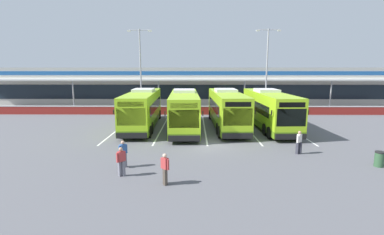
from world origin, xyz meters
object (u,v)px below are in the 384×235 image
coach_bus_leftmost (143,109)px  pedestrian_near_bin (121,161)px  lamp_post_centre (267,65)px  lamp_post_west (140,65)px  pedestrian_in_dark_coat (165,168)px  pedestrian_child (299,142)px  litter_bin (379,159)px  coach_bus_centre (227,109)px  coach_bus_left_centre (184,111)px  pedestrian_with_handbag (123,153)px  coach_bus_right_centre (269,110)px

coach_bus_leftmost → pedestrian_near_bin: size_ratio=7.55×
lamp_post_centre → lamp_post_west: bearing=179.4°
pedestrian_in_dark_coat → coach_bus_leftmost: bearing=104.6°
pedestrian_in_dark_coat → pedestrian_child: 10.12m
lamp_post_west → litter_bin: lamp_post_west is taller
coach_bus_centre → pedestrian_child: bearing=-66.4°
coach_bus_leftmost → litter_bin: bearing=-35.4°
lamp_post_west → coach_bus_centre: bearing=-45.1°
pedestrian_child → litter_bin: bearing=-32.6°
coach_bus_left_centre → litter_bin: size_ratio=13.15×
pedestrian_in_dark_coat → litter_bin: bearing=12.4°
coach_bus_centre → lamp_post_west: bearing=134.9°
coach_bus_centre → pedestrian_with_handbag: coach_bus_centre is taller
coach_bus_left_centre → lamp_post_west: lamp_post_west is taller
coach_bus_leftmost → pedestrian_near_bin: (1.23, -13.22, -0.91)m
coach_bus_right_centre → litter_bin: 12.00m
coach_bus_leftmost → pedestrian_in_dark_coat: size_ratio=7.55×
pedestrian_near_bin → pedestrian_in_dark_coat: bearing=-23.9°
coach_bus_left_centre → pedestrian_with_handbag: (-3.24, -10.94, -0.93)m
coach_bus_left_centre → coach_bus_right_centre: bearing=4.4°
pedestrian_in_dark_coat → lamp_post_centre: 27.63m
lamp_post_west → lamp_post_centre: same height
coach_bus_centre → pedestrian_in_dark_coat: coach_bus_centre is taller
pedestrian_child → litter_bin: (3.89, -2.49, -0.41)m
pedestrian_near_bin → lamp_post_centre: 27.78m
pedestrian_near_bin → lamp_post_centre: size_ratio=0.15×
coach_bus_right_centre → lamp_post_west: bearing=143.7°
litter_bin → coach_bus_right_centre: bearing=108.2°
pedestrian_near_bin → litter_bin: 15.14m
pedestrian_in_dark_coat → pedestrian_child: bearing=31.2°
coach_bus_leftmost → coach_bus_right_centre: same height
coach_bus_leftmost → coach_bus_left_centre: (4.21, -0.88, 0.00)m
coach_bus_left_centre → lamp_post_centre: (10.68, 11.24, 4.50)m
pedestrian_with_handbag → litter_bin: 15.32m
coach_bus_right_centre → pedestrian_child: (-0.16, -8.84, -0.91)m
coach_bus_leftmost → coach_bus_centre: size_ratio=1.00×
coach_bus_leftmost → litter_bin: coach_bus_leftmost is taller
coach_bus_leftmost → lamp_post_centre: bearing=34.8°
coach_bus_centre → pedestrian_with_handbag: (-7.45, -11.80, -0.93)m
coach_bus_leftmost → pedestrian_with_handbag: (0.97, -11.82, -0.93)m
pedestrian_child → litter_bin: pedestrian_child is taller
coach_bus_right_centre → lamp_post_west: size_ratio=1.11×
lamp_post_centre → litter_bin: lamp_post_centre is taller
lamp_post_west → lamp_post_centre: bearing=-0.6°
coach_bus_left_centre → lamp_post_centre: size_ratio=1.11×
lamp_post_centre → pedestrian_with_handbag: bearing=-122.1°
pedestrian_with_handbag → pedestrian_in_dark_coat: (2.76, -2.51, 0.02)m
litter_bin → pedestrian_with_handbag: bearing=-179.1°
coach_bus_right_centre → pedestrian_near_bin: 17.24m
pedestrian_with_handbag → pedestrian_near_bin: same height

